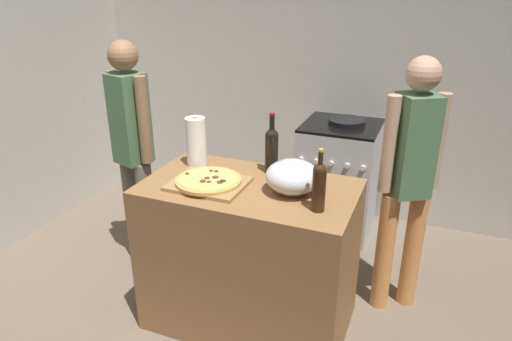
% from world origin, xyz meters
% --- Properties ---
extents(ground_plane, '(4.48, 3.00, 0.02)m').
position_xyz_m(ground_plane, '(0.00, 1.20, -0.01)').
color(ground_plane, '#6B5B4C').
extents(kitchen_wall_rear, '(4.48, 0.10, 2.60)m').
position_xyz_m(kitchen_wall_rear, '(0.00, 2.45, 1.30)').
color(kitchen_wall_rear, '#BCB7AD').
rests_on(kitchen_wall_rear, ground_plane).
extents(kitchen_wall_left, '(0.10, 3.00, 2.60)m').
position_xyz_m(kitchen_wall_left, '(-1.99, 1.20, 1.30)').
color(kitchen_wall_left, '#BCB7AD').
rests_on(kitchen_wall_left, ground_plane).
extents(counter, '(1.16, 0.66, 0.90)m').
position_xyz_m(counter, '(0.10, 0.78, 0.45)').
color(counter, olive).
rests_on(counter, ground_plane).
extents(cutting_board, '(0.40, 0.32, 0.02)m').
position_xyz_m(cutting_board, '(-0.10, 0.70, 0.91)').
color(cutting_board, '#9E7247').
rests_on(cutting_board, counter).
extents(pizza, '(0.36, 0.36, 0.03)m').
position_xyz_m(pizza, '(-0.10, 0.70, 0.93)').
color(pizza, tan).
rests_on(pizza, cutting_board).
extents(mixing_bowl, '(0.29, 0.29, 0.17)m').
position_xyz_m(mixing_bowl, '(0.34, 0.79, 0.98)').
color(mixing_bowl, '#B2B2B7').
rests_on(mixing_bowl, counter).
extents(paper_towel_roll, '(0.12, 0.12, 0.30)m').
position_xyz_m(paper_towel_roll, '(-0.30, 0.93, 1.04)').
color(paper_towel_roll, white).
rests_on(paper_towel_roll, counter).
extents(wine_bottle_green, '(0.07, 0.07, 0.31)m').
position_xyz_m(wine_bottle_green, '(0.52, 0.64, 1.03)').
color(wine_bottle_green, '#331E0F').
rests_on(wine_bottle_green, counter).
extents(wine_bottle_amber, '(0.08, 0.08, 0.35)m').
position_xyz_m(wine_bottle_amber, '(0.15, 1.00, 1.05)').
color(wine_bottle_amber, black).
rests_on(wine_bottle_amber, counter).
extents(stove, '(0.57, 0.58, 0.95)m').
position_xyz_m(stove, '(0.33, 2.05, 0.46)').
color(stove, '#B7B7BC').
rests_on(stove, ground_plane).
extents(person_in_stripes, '(0.35, 0.25, 1.59)m').
position_xyz_m(person_in_stripes, '(-0.86, 1.07, 0.90)').
color(person_in_stripes, slate).
rests_on(person_in_stripes, ground_plane).
extents(person_in_red, '(0.32, 0.27, 1.57)m').
position_xyz_m(person_in_red, '(0.89, 1.26, 0.89)').
color(person_in_red, '#D88C4C').
rests_on(person_in_red, ground_plane).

